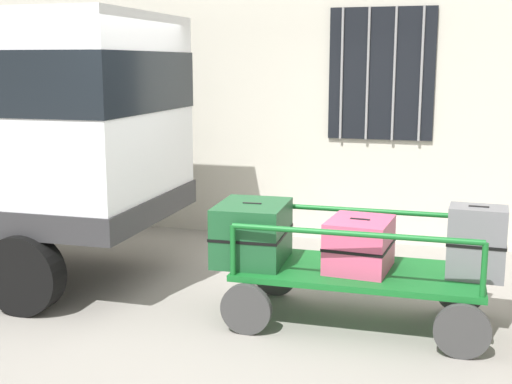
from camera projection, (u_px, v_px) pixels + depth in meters
The scene contains 7 objects.
ground_plane at pixel (247, 319), 5.70m from camera, with size 40.00×40.00×0.00m, color gray.
building_wall at pixel (317, 31), 7.99m from camera, with size 12.00×0.38×5.00m.
luggage_cart at pixel (358, 281), 5.55m from camera, with size 2.06×1.01×0.46m.
cart_railing at pixel (360, 229), 5.46m from camera, with size 1.94×0.88×0.42m.
suitcase_left_bottom at pixel (252, 232), 5.72m from camera, with size 0.60×0.74×0.51m.
suitcase_midleft_bottom at pixel (359, 244), 5.50m from camera, with size 0.55×0.63×0.43m.
suitcase_center_bottom at pixel (477, 242), 5.26m from camera, with size 0.46×0.34×0.58m.
Camera 1 is at (1.54, -5.17, 2.14)m, focal length 47.29 mm.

